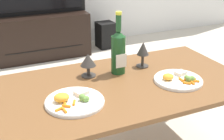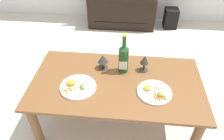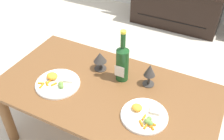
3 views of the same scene
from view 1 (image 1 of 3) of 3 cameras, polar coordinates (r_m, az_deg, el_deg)
The scene contains 8 objects.
dining_table at distance 1.63m, azimuth 1.81°, elevation -5.17°, with size 1.36×0.73×0.51m.
tv_stand at distance 3.40m, azimuth -13.47°, elevation 6.46°, with size 1.02×0.44×0.48m.
floor_speaker at distance 3.62m, azimuth -1.24°, elevation 6.72°, with size 0.20×0.20×0.31m, color black.
wine_bottle at distance 1.67m, azimuth 1.22°, elevation 3.80°, with size 0.08×0.08×0.35m.
goblet_left at distance 1.65m, azimuth -4.59°, elevation 1.67°, with size 0.09×0.09×0.13m.
goblet_right at distance 1.78m, azimuth 5.94°, elevation 3.78°, with size 0.07×0.07×0.15m.
dinner_plate_left at distance 1.41m, azimuth -7.30°, elevation -5.82°, with size 0.28×0.28×0.05m.
dinner_plate_right at distance 1.65m, azimuth 12.55°, elevation -1.75°, with size 0.26×0.26×0.05m.
Camera 1 is at (-0.62, -1.29, 1.21)m, focal length 47.86 mm.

